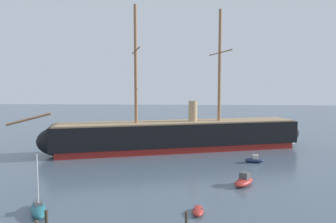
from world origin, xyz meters
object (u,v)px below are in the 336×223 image
at_px(sailboat_foreground_left, 39,209).
at_px(mooring_piling_right_pair, 46,219).
at_px(dinghy_foreground_right, 198,211).
at_px(motorboat_alongside_stern, 254,160).
at_px(mooring_piling_left_pair, 186,218).
at_px(motorboat_mid_right, 244,181).
at_px(motorboat_far_right, 286,143).
at_px(tall_ship, 179,135).
at_px(dinghy_distant_centre, 160,136).

bearing_deg(sailboat_foreground_left, mooring_piling_right_pair, -52.57).
bearing_deg(sailboat_foreground_left, dinghy_foreground_right, 3.67).
bearing_deg(motorboat_alongside_stern, mooring_piling_left_pair, -115.26).
bearing_deg(motorboat_mid_right, motorboat_far_right, 63.00).
distance_m(motorboat_mid_right, mooring_piling_left_pair, 15.71).
distance_m(motorboat_alongside_stern, mooring_piling_right_pair, 39.30).
xyz_separation_m(tall_ship, dinghy_distant_centre, (-5.80, 17.53, -3.11)).
bearing_deg(mooring_piling_right_pair, dinghy_distant_centre, 83.09).
xyz_separation_m(dinghy_distant_centre, mooring_piling_right_pair, (-6.78, -55.93, 0.60)).
distance_m(sailboat_foreground_left, mooring_piling_right_pair, 3.97).
distance_m(motorboat_alongside_stern, motorboat_far_right, 20.12).
bearing_deg(tall_ship, dinghy_foreground_right, -84.53).
xyz_separation_m(tall_ship, motorboat_mid_right, (10.31, -23.67, -2.71)).
bearing_deg(sailboat_foreground_left, motorboat_mid_right, 24.61).
bearing_deg(mooring_piling_left_pair, mooring_piling_right_pair, -174.34).
height_order(dinghy_foreground_right, dinghy_distant_centre, dinghy_foreground_right).
bearing_deg(mooring_piling_right_pair, tall_ship, 71.86).
height_order(tall_ship, dinghy_distant_centre, tall_ship).
bearing_deg(dinghy_distant_centre, motorboat_alongside_stern, -53.46).
bearing_deg(dinghy_distant_centre, mooring_piling_left_pair, -81.91).
bearing_deg(motorboat_far_right, motorboat_alongside_stern, -123.64).
relative_size(tall_ship, motorboat_far_right, 13.60).
relative_size(motorboat_alongside_stern, dinghy_distant_centre, 1.44).
distance_m(dinghy_foreground_right, dinghy_distant_centre, 52.41).
xyz_separation_m(dinghy_foreground_right, motorboat_far_right, (22.52, 40.78, 0.29)).
height_order(tall_ship, motorboat_mid_right, tall_ship).
bearing_deg(dinghy_distant_centre, mooring_piling_right_pair, -96.91).
bearing_deg(motorboat_mid_right, dinghy_distant_centre, 111.36).
distance_m(tall_ship, motorboat_mid_right, 25.96).
distance_m(sailboat_foreground_left, motorboat_alongside_stern, 38.90).
height_order(sailboat_foreground_left, motorboat_far_right, sailboat_foreground_left).
distance_m(motorboat_far_right, dinghy_distant_centre, 33.39).
height_order(tall_ship, mooring_piling_left_pair, tall_ship).
height_order(motorboat_mid_right, motorboat_far_right, motorboat_mid_right).
height_order(tall_ship, mooring_piling_right_pair, tall_ship).
xyz_separation_m(tall_ship, sailboat_foreground_left, (-14.99, -35.26, -2.79)).
relative_size(dinghy_foreground_right, mooring_piling_left_pair, 2.12).
relative_size(motorboat_far_right, mooring_piling_left_pair, 3.32).
distance_m(dinghy_distant_centre, mooring_piling_left_pair, 55.04).
xyz_separation_m(motorboat_far_right, mooring_piling_right_pair, (-38.36, -45.09, 0.23)).
height_order(dinghy_foreground_right, motorboat_mid_right, motorboat_mid_right).
xyz_separation_m(motorboat_far_right, dinghy_distant_centre, (-31.59, 10.84, -0.37)).
relative_size(motorboat_alongside_stern, mooring_piling_left_pair, 2.55).
bearing_deg(dinghy_foreground_right, tall_ship, 95.47).
bearing_deg(dinghy_foreground_right, mooring_piling_right_pair, -164.77).
bearing_deg(mooring_piling_left_pair, dinghy_foreground_right, 65.29).
distance_m(motorboat_alongside_stern, dinghy_distant_centre, 34.33).
distance_m(motorboat_mid_right, dinghy_distant_centre, 44.24).
relative_size(tall_ship, sailboat_foreground_left, 9.15).
distance_m(tall_ship, sailboat_foreground_left, 38.41).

